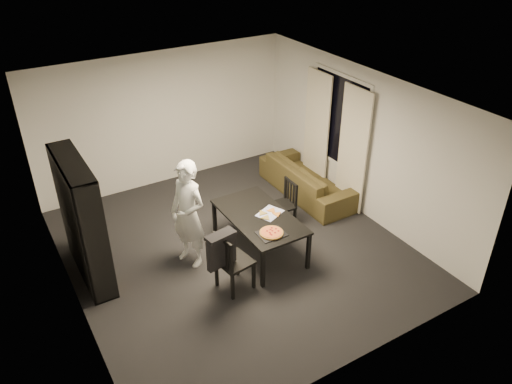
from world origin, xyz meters
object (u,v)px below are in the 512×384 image
dining_table (259,219)px  bookshelf (82,221)px  chair_right (286,201)px  person (188,214)px  sofa (307,179)px  baking_tray (271,234)px  chair_left (229,259)px  pepperoni_pizza (271,233)px

dining_table → bookshelf: bearing=161.2°
chair_right → person: 1.87m
sofa → person: bearing=105.2°
baking_tray → bookshelf: bearing=150.1°
chair_left → chair_right: size_ratio=1.15×
chair_left → person: (-0.20, 0.90, 0.32)m
sofa → chair_right: bearing=125.0°
dining_table → chair_right: 0.90m
chair_right → sofa: 1.17m
dining_table → pepperoni_pizza: size_ratio=4.63×
pepperoni_pizza → sofa: 2.46m
dining_table → baking_tray: size_ratio=4.05×
dining_table → person: 1.12m
bookshelf → sofa: (4.19, 0.24, -0.64)m
bookshelf → dining_table: bearing=-18.8°
dining_table → baking_tray: baking_tray is taller
person → baking_tray: (0.93, -0.84, -0.18)m
baking_tray → pepperoni_pizza: 0.02m
person → pepperoni_pizza: bearing=26.1°
chair_right → person: size_ratio=0.49×
person → sofa: bearing=83.2°
person → baking_tray: bearing=25.9°
baking_tray → sofa: bearing=41.0°
sofa → pepperoni_pizza: bearing=131.0°
baking_tray → pepperoni_pizza: pepperoni_pizza is taller
baking_tray → pepperoni_pizza: size_ratio=1.14×
bookshelf → person: bookshelf is taller
person → sofa: person is taller
chair_right → baking_tray: bearing=-42.1°
sofa → baking_tray: bearing=131.0°
bookshelf → person: bearing=-19.8°
dining_table → person: size_ratio=0.94×
chair_left → sofa: (2.57, 1.65, -0.23)m
chair_right → sofa: size_ratio=0.39×
chair_left → person: 0.97m
bookshelf → sofa: 4.24m
dining_table → pepperoni_pizza: 0.53m
chair_right → chair_left: bearing=-57.2°
bookshelf → sofa: size_ratio=0.88×
bookshelf → pepperoni_pizza: bookshelf is taller
baking_tray → sofa: size_ratio=0.19×
bookshelf → chair_left: 2.18m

